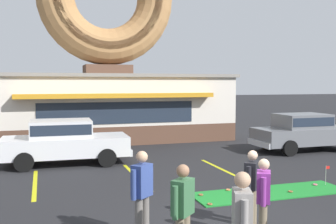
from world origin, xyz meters
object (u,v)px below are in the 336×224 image
golf_ball (249,190)px  car_grey (304,131)px  pedestrian_leather_jacket_man (142,191)px  pedestrian_beanie_man (263,197)px  pedestrian_blue_sweater_man (252,184)px  pedestrian_hooded_kid (183,209)px  putting_flag_pin (327,171)px  car_white (64,140)px

golf_ball → car_grey: car_grey is taller
car_grey → pedestrian_leather_jacket_man: size_ratio=2.74×
car_grey → pedestrian_beanie_man: 10.59m
pedestrian_blue_sweater_man → pedestrian_hooded_kid: (-1.93, -1.16, 0.04)m
golf_ball → putting_flag_pin: putting_flag_pin is taller
putting_flag_pin → pedestrian_hooded_kid: 6.40m
putting_flag_pin → pedestrian_beanie_man: bearing=-142.9°
car_white → pedestrian_beanie_man: bearing=-69.7°
car_white → pedestrian_beanie_man: 8.84m
pedestrian_blue_sweater_man → pedestrian_leather_jacket_man: pedestrian_leather_jacket_man is taller
putting_flag_pin → car_grey: bearing=59.2°
putting_flag_pin → pedestrian_leather_jacket_man: pedestrian_leather_jacket_man is taller
car_white → pedestrian_leather_jacket_man: bearing=-82.4°
car_grey → car_white: 9.97m
pedestrian_blue_sweater_man → pedestrian_beanie_man: 0.90m
golf_ball → pedestrian_hooded_kid: size_ratio=0.03×
putting_flag_pin → pedestrian_blue_sweater_man: pedestrian_blue_sweater_man is taller
putting_flag_pin → pedestrian_leather_jacket_man: (-5.92, -2.10, 0.49)m
car_grey → golf_ball: bearing=-137.6°
golf_ball → pedestrian_beanie_man: size_ratio=0.03×
car_grey → car_white: bearing=178.5°
pedestrian_beanie_man → pedestrian_hooded_kid: bearing=-169.8°
pedestrian_blue_sweater_man → pedestrian_hooded_kid: pedestrian_hooded_kid is taller
car_white → car_grey: bearing=-1.5°
golf_ball → pedestrian_beanie_man: bearing=-115.3°
car_white → pedestrian_beanie_man: (3.07, -8.29, -0.02)m
car_white → pedestrian_leather_jacket_man: size_ratio=2.76×
pedestrian_hooded_kid → pedestrian_blue_sweater_man: bearing=30.9°
pedestrian_blue_sweater_man → car_white: bearing=114.1°
car_white → pedestrian_blue_sweater_man: size_ratio=2.98×
golf_ball → pedestrian_leather_jacket_man: pedestrian_leather_jacket_man is taller
car_white → pedestrian_hooded_kid: (1.40, -8.59, 0.02)m
golf_ball → pedestrian_blue_sweater_man: pedestrian_blue_sweater_man is taller
car_grey → pedestrian_hooded_kid: bearing=-135.8°
pedestrian_leather_jacket_man → pedestrian_beanie_man: size_ratio=1.08×
pedestrian_beanie_man → pedestrian_leather_jacket_man: bearing=158.7°
golf_ball → pedestrian_leather_jacket_man: (-3.51, -2.23, 0.87)m
car_white → golf_ball: bearing=-49.4°
pedestrian_blue_sweater_man → pedestrian_hooded_kid: size_ratio=0.96×
golf_ball → car_grey: size_ratio=0.01×
golf_ball → pedestrian_blue_sweater_man: size_ratio=0.03×
car_grey → pedestrian_beanie_man: (-6.90, -8.03, -0.02)m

